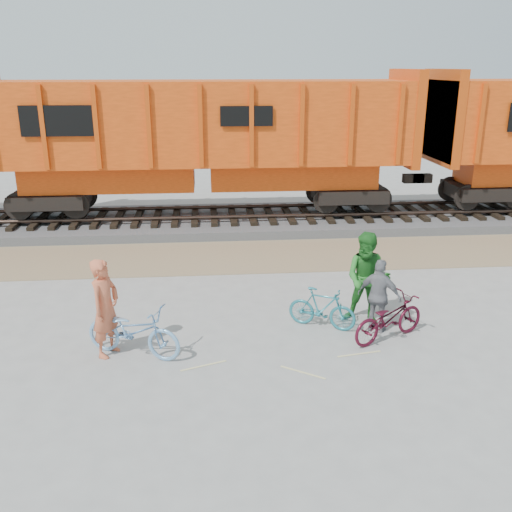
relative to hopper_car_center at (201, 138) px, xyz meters
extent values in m
plane|color=#9E9E99|center=(1.00, -9.00, -3.01)|extent=(120.00, 120.00, 0.00)
cube|color=#97805E|center=(1.00, -3.50, -3.00)|extent=(120.00, 3.00, 0.02)
cube|color=slate|center=(1.00, 0.00, -2.86)|extent=(120.00, 4.00, 0.30)
cube|color=black|center=(-5.50, 0.00, -2.65)|extent=(0.22, 2.60, 0.12)
cube|color=black|center=(1.00, 0.00, -2.65)|extent=(0.22, 2.60, 0.12)
cube|color=black|center=(7.50, 0.00, -2.65)|extent=(0.22, 2.60, 0.12)
cylinder|color=#382821|center=(1.00, -0.72, -2.53)|extent=(120.00, 0.12, 0.12)
cylinder|color=#382821|center=(1.00, 0.72, -2.53)|extent=(120.00, 0.12, 0.12)
cube|color=black|center=(0.00, 0.00, -2.07)|extent=(11.20, 2.20, 0.80)
cube|color=#ED5210|center=(0.00, 0.00, -1.22)|extent=(11.76, 1.65, 0.90)
cube|color=#ED5210|center=(0.00, 0.00, 0.53)|extent=(14.00, 3.00, 2.60)
cube|color=#C03F0C|center=(6.85, 0.00, 0.63)|extent=(0.30, 3.06, 3.10)
cube|color=black|center=(-4.20, -1.58, 0.73)|extent=(2.20, 0.04, 0.90)
cube|color=#C03F0C|center=(8.15, 0.00, 0.63)|extent=(0.30, 3.06, 3.10)
imported|color=#79AEDE|center=(-1.32, -9.26, -2.49)|extent=(2.06, 1.38, 1.02)
imported|color=teal|center=(2.50, -8.36, -2.56)|extent=(1.49, 1.05, 0.88)
imported|color=#460D1D|center=(3.73, -9.03, -2.54)|extent=(1.86, 1.36, 0.93)
imported|color=#D0623F|center=(-1.82, -9.16, -2.04)|extent=(0.72, 0.83, 1.93)
imported|color=#247025|center=(3.50, -8.16, -2.00)|extent=(1.21, 1.10, 2.01)
imported|color=slate|center=(3.63, -8.63, -2.22)|extent=(0.98, 0.85, 1.58)
camera|label=1|loc=(0.17, -19.23, 2.30)|focal=40.00mm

